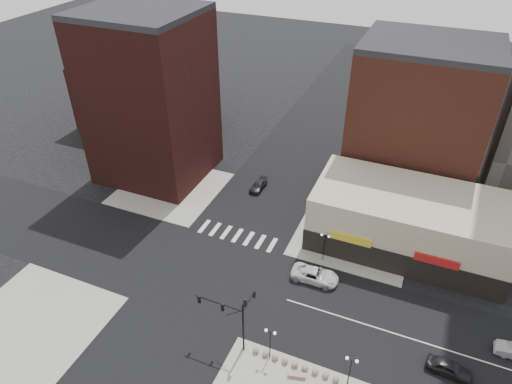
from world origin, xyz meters
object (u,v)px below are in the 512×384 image
at_px(street_lamp_se_b, 351,365).
at_px(street_lamp_ne, 325,241).
at_px(traffic_signal, 236,313).
at_px(dark_sedan_east, 449,368).
at_px(stone_bench, 297,375).
at_px(dark_sedan_north, 258,186).
at_px(street_lamp_se_a, 270,337).
at_px(white_suv, 315,275).

height_order(street_lamp_se_b, street_lamp_ne, same).
bearing_deg(traffic_signal, street_lamp_se_b, -0.82).
xyz_separation_m(dark_sedan_east, stone_bench, (-13.57, -6.28, -0.40)).
distance_m(dark_sedan_east, dark_sedan_north, 37.21).
xyz_separation_m(traffic_signal, street_lamp_se_b, (11.76, -0.17, -1.67)).
xyz_separation_m(dark_sedan_north, stone_bench, (16.07, -28.77, -0.27)).
xyz_separation_m(traffic_signal, street_lamp_ne, (4.76, 15.83, -1.67)).
bearing_deg(dark_sedan_east, street_lamp_se_b, 126.55).
bearing_deg(street_lamp_ne, stone_bench, -82.36).
distance_m(street_lamp_se_b, street_lamp_ne, 17.46).
distance_m(street_lamp_se_a, street_lamp_ne, 16.03).
relative_size(street_lamp_ne, dark_sedan_north, 0.98).
bearing_deg(traffic_signal, dark_sedan_north, 108.11).
relative_size(dark_sedan_north, stone_bench, 2.30).
height_order(street_lamp_se_a, dark_sedan_east, street_lamp_se_a).
bearing_deg(stone_bench, dark_sedan_east, 11.13).
relative_size(street_lamp_se_b, dark_sedan_north, 0.98).
bearing_deg(street_lamp_se_a, dark_sedan_north, 114.74).
height_order(traffic_signal, street_lamp_se_a, traffic_signal).
xyz_separation_m(street_lamp_se_a, stone_bench, (3.28, -1.00, -2.95)).
height_order(street_lamp_ne, dark_sedan_east, street_lamp_ne).
bearing_deg(white_suv, stone_bench, -172.49).
height_order(street_lamp_se_b, white_suv, street_lamp_se_b).
bearing_deg(dark_sedan_east, street_lamp_se_a, 113.13).
distance_m(street_lamp_se_b, white_suv, 14.37).
xyz_separation_m(street_lamp_se_b, street_lamp_ne, (-7.00, 16.00, 0.00)).
bearing_deg(street_lamp_se_b, dark_sedan_east, 30.83).
height_order(street_lamp_ne, white_suv, street_lamp_ne).
distance_m(street_lamp_ne, stone_bench, 17.40).
xyz_separation_m(traffic_signal, dark_sedan_east, (20.62, 5.11, -4.22)).
bearing_deg(street_lamp_ne, white_suv, -89.45).
bearing_deg(white_suv, dark_sedan_north, 39.78).
xyz_separation_m(street_lamp_ne, dark_sedan_north, (-13.79, 11.77, -2.68)).
bearing_deg(dark_sedan_north, street_lamp_se_a, -63.40).
height_order(traffic_signal, dark_sedan_east, traffic_signal).
distance_m(street_lamp_se_b, dark_sedan_east, 10.62).
relative_size(street_lamp_se_a, dark_sedan_east, 0.95).
bearing_deg(traffic_signal, street_lamp_se_a, -2.57).
relative_size(traffic_signal, street_lamp_se_b, 1.87).
relative_size(traffic_signal, street_lamp_se_a, 1.87).
relative_size(street_lamp_ne, dark_sedan_east, 0.95).
height_order(traffic_signal, dark_sedan_north, traffic_signal).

